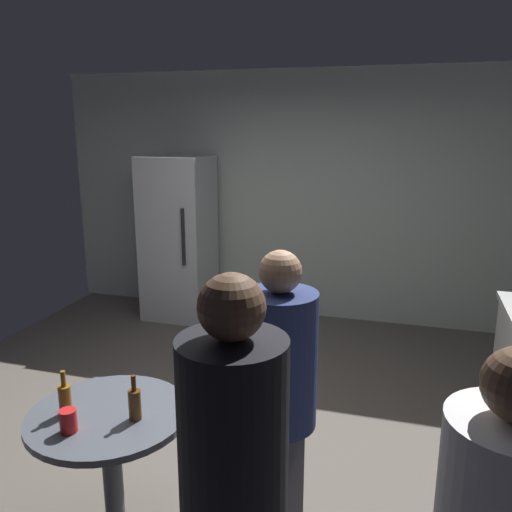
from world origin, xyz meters
name	(u,v)px	position (x,y,z in m)	size (l,w,h in m)	color
ground_plane	(204,441)	(0.00, 0.00, -0.05)	(5.20, 5.20, 0.10)	#5B544C
wall_back	(290,197)	(0.00, 2.63, 1.35)	(5.32, 0.06, 2.70)	beige
refrigerator	(179,238)	(-1.16, 2.20, 0.90)	(0.70, 0.68, 1.80)	silver
foreground_table	(109,431)	(-0.09, -1.01, 0.63)	(0.80, 0.80, 0.73)	#4C515B
beer_bottle_amber	(65,399)	(-0.28, -1.09, 0.82)	(0.06, 0.06, 0.23)	#8C5919
beer_bottle_brown	(135,403)	(0.07, -1.03, 0.82)	(0.06, 0.06, 0.23)	#593314
plastic_cup_red	(68,421)	(-0.17, -1.22, 0.79)	(0.08, 0.08, 0.11)	red
person_in_navy_shirt	(279,394)	(0.77, -0.96, 0.94)	(0.41, 0.41, 1.61)	#2D2D38
person_in_black_shirt	(234,491)	(0.81, -1.72, 1.01)	(0.43, 0.43, 1.72)	#2D2D38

